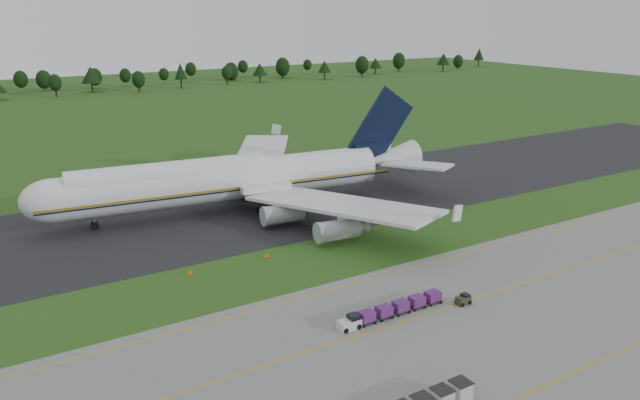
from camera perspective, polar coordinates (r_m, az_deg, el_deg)
ground at (r=92.81m, az=-1.94°, el=-5.90°), size 600.00×600.00×0.00m
apron at (r=68.64m, az=12.82°, el=-15.22°), size 300.00×52.00×0.06m
taxiway at (r=116.44m, az=-8.80°, el=-1.23°), size 300.00×40.00×0.08m
apron_markings at (r=72.97m, az=8.91°, el=-12.85°), size 300.00×30.20×0.01m
aircraft at (r=116.49m, az=-7.96°, el=1.96°), size 76.91×74.30×21.53m
baggage_train at (r=78.07m, az=6.44°, el=-9.94°), size 15.26×1.62×1.56m
utility_cart at (r=82.68m, az=12.95°, el=-8.93°), size 1.92×1.32×1.04m
edge_markers at (r=92.90m, az=-8.24°, el=-5.87°), size 12.63×0.30×0.60m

